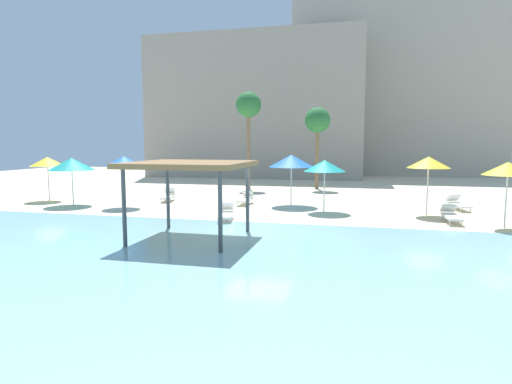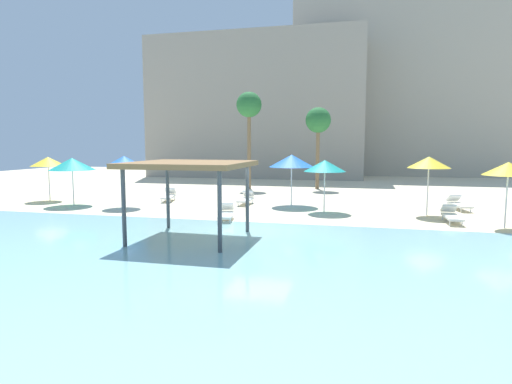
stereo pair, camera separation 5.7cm
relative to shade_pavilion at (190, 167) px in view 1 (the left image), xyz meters
name	(u,v)px [view 1 (the left image)]	position (x,y,z in m)	size (l,w,h in m)	color
ground_plane	(259,230)	(1.97, 2.17, -2.61)	(80.00, 80.00, 0.00)	beige
lagoon_water	(215,266)	(1.97, -3.08, -2.59)	(44.00, 13.50, 0.04)	#8CC6CC
shade_pavilion	(190,167)	(0.00, 0.00, 0.00)	(4.01, 4.01, 2.79)	#42474C
beach_umbrella_teal_0	(72,164)	(-9.73, 6.58, -0.31)	(2.46, 2.46, 2.64)	silver
beach_umbrella_yellow_1	(47,162)	(-12.42, 7.95, -0.25)	(2.01, 2.01, 2.64)	silver
beach_umbrella_blue_2	(291,161)	(2.13, 9.30, -0.12)	(2.48, 2.48, 2.83)	silver
beach_umbrella_yellow_3	(429,162)	(8.98, 7.61, -0.07)	(1.97, 1.97, 2.82)	silver
beach_umbrella_teal_4	(325,166)	(4.09, 7.53, -0.29)	(2.09, 2.09, 2.61)	silver
beach_umbrella_yellow_5	(508,169)	(11.60, 4.98, -0.19)	(1.94, 1.94, 2.70)	silver
beach_umbrella_blue_7	(124,161)	(-6.53, 6.61, -0.11)	(1.96, 1.96, 2.77)	silver
lounge_chair_0	(168,195)	(-5.34, 9.50, -2.28)	(1.06, 1.99, 0.74)	white
lounge_chair_1	(246,198)	(-0.45, 9.21, -2.28)	(0.65, 1.91, 0.74)	white
lounge_chair_3	(226,213)	(0.02, 4.03, -2.28)	(1.02, 1.98, 0.74)	white
lounge_chair_4	(458,203)	(10.82, 9.88, -2.28)	(0.99, 1.98, 0.74)	white
lounge_chair_5	(451,215)	(9.75, 5.89, -2.28)	(0.64, 1.91, 0.74)	white
palm_tree_0	(248,107)	(-2.47, 17.56, 3.52)	(1.90, 1.90, 7.29)	brown
palm_tree_1	(318,122)	(2.62, 18.58, 2.42)	(1.90, 1.90, 6.13)	brown
hotel_block_0	(258,108)	(-4.90, 30.77, 4.52)	(21.94, 8.81, 14.26)	#9E9384
hotel_block_1	(394,79)	(9.31, 38.95, 8.26)	(22.03, 11.51, 21.74)	#B2A893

